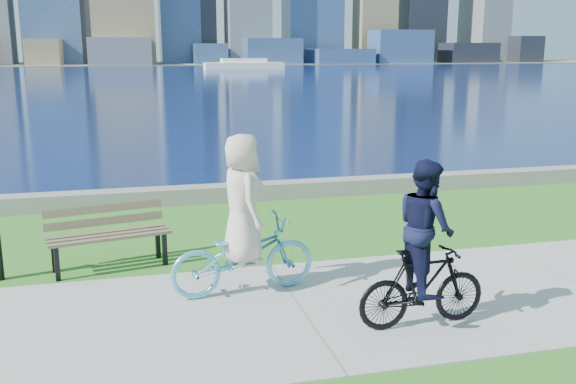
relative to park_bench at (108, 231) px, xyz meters
name	(u,v)px	position (x,y,z in m)	size (l,w,h in m)	color
ground	(301,311)	(2.39, -2.35, -0.57)	(320.00, 320.00, 0.00)	#286B1C
concrete_path	(301,310)	(2.39, -2.35, -0.56)	(80.00, 3.50, 0.02)	#9A9B96
seawall	(226,193)	(2.39, 3.85, -0.39)	(90.00, 0.50, 0.35)	slate
bay_water	(140,76)	(2.39, 69.65, -0.56)	(320.00, 131.00, 0.01)	#0B1A48
far_shore	(132,64)	(2.39, 127.65, -0.51)	(320.00, 30.00, 0.12)	slate
ferry_far	(244,65)	(18.68, 89.91, 0.12)	(12.16, 3.47, 1.65)	white
park_bench	(108,231)	(0.00, 0.00, 0.00)	(1.88, 0.97, 0.93)	black
cyclist_woman	(243,235)	(1.79, -1.59, 0.26)	(0.91, 2.06, 2.17)	#5ABCDA
cyclist_man	(424,258)	(3.65, -3.17, 0.30)	(0.62, 1.62, 2.02)	black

